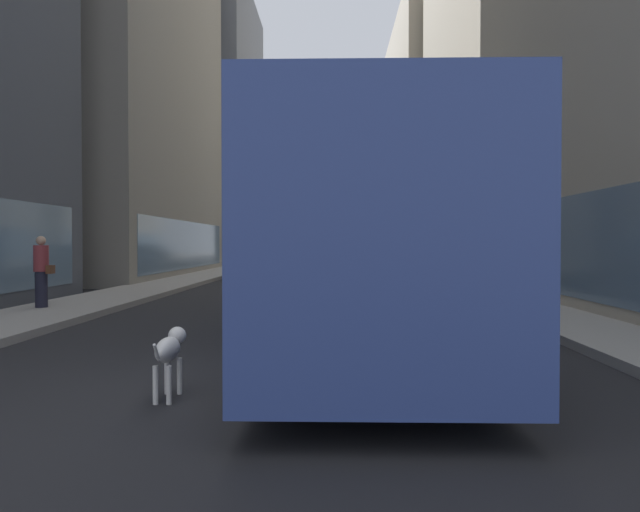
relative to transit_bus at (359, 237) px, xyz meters
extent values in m
plane|color=#232326|center=(-1.20, 31.48, -1.78)|extent=(120.00, 120.00, 0.00)
cube|color=#9E9991|center=(-6.90, 31.48, -1.70)|extent=(2.40, 110.00, 0.15)
cube|color=#ADA89E|center=(4.50, 31.48, -1.70)|extent=(2.40, 110.00, 0.15)
cube|color=slate|center=(-7.93, 20.04, -0.18)|extent=(0.08, 15.98, 2.40)
cube|color=slate|center=(-13.10, 37.91, 9.16)|extent=(11.99, 15.19, 21.87)
cube|color=slate|center=(-7.12, 37.91, -0.18)|extent=(0.08, 13.67, 2.40)
cube|color=slate|center=(5.21, 2.63, -0.18)|extent=(0.08, 18.28, 2.40)
cube|color=slate|center=(6.66, 25.92, -0.18)|extent=(0.08, 20.38, 2.40)
cube|color=#B2A893|center=(10.70, 49.89, 10.23)|extent=(10.07, 22.48, 24.01)
cube|color=slate|center=(5.68, 49.89, -0.18)|extent=(0.08, 20.23, 2.40)
cube|color=#33478C|center=(0.00, -0.01, -0.10)|extent=(2.55, 11.50, 2.75)
cube|color=slate|center=(0.00, -0.01, 0.39)|extent=(2.57, 11.04, 0.90)
cube|color=black|center=(0.00, 5.69, -1.23)|extent=(2.55, 0.16, 0.44)
cylinder|color=black|center=(-1.12, 3.54, -1.28)|extent=(0.30, 1.00, 1.00)
cylinder|color=black|center=(1.13, 3.54, -1.28)|extent=(0.30, 1.00, 1.00)
cylinder|color=black|center=(-1.12, -4.16, -1.28)|extent=(0.30, 1.00, 1.00)
cylinder|color=black|center=(1.13, -4.16, -1.28)|extent=(0.30, 1.00, 1.00)
cube|color=silver|center=(-1.45, 5.14, 0.72)|extent=(0.08, 0.24, 0.40)
cube|color=#4C6BB7|center=(-2.40, 26.66, -1.08)|extent=(1.90, 4.68, 0.75)
cube|color=slate|center=(-2.40, 26.42, -0.43)|extent=(1.75, 2.11, 0.55)
cylinder|color=black|center=(-3.24, 28.58, -1.46)|extent=(0.22, 0.64, 0.64)
cylinder|color=black|center=(-1.56, 28.58, -1.46)|extent=(0.22, 0.64, 0.64)
cylinder|color=black|center=(-3.24, 24.73, -1.46)|extent=(0.22, 0.64, 0.64)
cylinder|color=black|center=(-1.56, 24.73, -1.46)|extent=(0.22, 0.64, 0.64)
cube|color=black|center=(0.00, 39.16, -1.08)|extent=(1.91, 4.46, 0.75)
cube|color=slate|center=(0.00, 38.94, -0.43)|extent=(1.76, 2.01, 0.55)
cylinder|color=black|center=(-0.85, 40.98, -1.46)|extent=(0.22, 0.64, 0.64)
cylinder|color=black|center=(0.85, 40.98, -1.46)|extent=(0.22, 0.64, 0.64)
cylinder|color=black|center=(-0.85, 37.35, -1.46)|extent=(0.22, 0.64, 0.64)
cylinder|color=black|center=(0.85, 37.35, -1.46)|extent=(0.22, 0.64, 0.64)
cube|color=slate|center=(-4.00, 19.14, -1.08)|extent=(1.87, 4.46, 0.75)
cube|color=slate|center=(-4.00, 18.92, -0.43)|extent=(1.72, 2.01, 0.55)
cylinder|color=black|center=(-4.82, 20.95, -1.46)|extent=(0.22, 0.64, 0.64)
cylinder|color=black|center=(-3.18, 20.95, -1.46)|extent=(0.22, 0.64, 0.64)
cylinder|color=black|center=(-4.82, 17.32, -1.46)|extent=(0.22, 0.64, 0.64)
cylinder|color=black|center=(-3.18, 17.32, -1.46)|extent=(0.22, 0.64, 0.64)
cube|color=#19519E|center=(1.60, 19.67, -0.28)|extent=(2.30, 2.00, 2.10)
cube|color=silver|center=(1.60, 15.92, -0.03)|extent=(2.30, 5.50, 2.60)
cylinder|color=black|center=(0.59, 19.67, -1.33)|extent=(0.28, 0.90, 0.90)
cylinder|color=black|center=(2.61, 19.67, -1.33)|extent=(0.28, 0.90, 0.90)
cylinder|color=black|center=(0.59, 14.17, -1.33)|extent=(0.28, 0.90, 0.90)
cylinder|color=black|center=(2.61, 14.17, -1.33)|extent=(0.28, 0.90, 0.90)
ellipsoid|color=white|center=(-2.19, -4.00, -1.25)|extent=(0.22, 0.60, 0.26)
sphere|color=white|center=(-2.19, -3.62, -1.16)|extent=(0.20, 0.20, 0.20)
sphere|color=black|center=(-2.25, -3.60, -1.14)|extent=(0.07, 0.07, 0.07)
sphere|color=black|center=(-2.13, -3.60, -1.14)|extent=(0.07, 0.07, 0.07)
cylinder|color=white|center=(-2.19, -4.40, -1.20)|extent=(0.03, 0.16, 0.19)
cylinder|color=white|center=(-2.26, -3.79, -1.58)|extent=(0.06, 0.06, 0.40)
cylinder|color=white|center=(-2.12, -3.79, -1.58)|extent=(0.06, 0.06, 0.40)
cylinder|color=white|center=(-2.26, -4.21, -1.58)|extent=(0.06, 0.06, 0.40)
cylinder|color=white|center=(-2.12, -4.21, -1.58)|extent=(0.06, 0.06, 0.40)
sphere|color=black|center=(-2.14, -3.90, -1.21)|extent=(0.04, 0.04, 0.04)
sphere|color=black|center=(-2.25, -4.08, -1.23)|extent=(0.04, 0.04, 0.04)
sphere|color=black|center=(-2.17, -4.18, -1.19)|extent=(0.04, 0.04, 0.04)
cylinder|color=#1E1E2D|center=(-7.35, 3.57, -1.20)|extent=(0.28, 0.28, 0.85)
cylinder|color=maroon|center=(-7.35, 3.57, -0.47)|extent=(0.34, 0.34, 0.62)
sphere|color=tan|center=(-7.35, 3.57, -0.05)|extent=(0.22, 0.22, 0.22)
cube|color=#59331E|center=(-7.13, 3.57, -0.73)|extent=(0.12, 0.24, 0.20)
camera|label=1|loc=(-0.42, -10.22, -0.12)|focal=33.19mm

